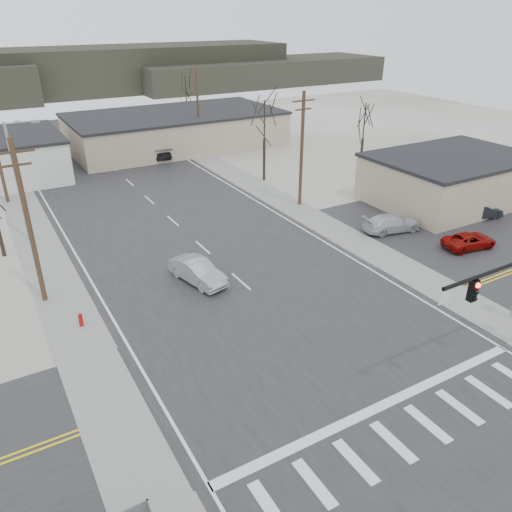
{
  "coord_description": "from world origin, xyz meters",
  "views": [
    {
      "loc": [
        -13.4,
        -17.15,
        16.03
      ],
      "look_at": [
        0.15,
        6.29,
        2.6
      ],
      "focal_mm": 35.0,
      "sensor_mm": 36.0,
      "label": 1
    }
  ],
  "objects_px": {
    "sedan_crossing": "(198,271)",
    "car_parked_silver": "(392,223)",
    "fire_hydrant": "(81,320)",
    "car_far_b": "(17,125)",
    "car_parked_red": "(469,241)",
    "car_parked_dark_b": "(479,211)",
    "car_far_a": "(157,151)"
  },
  "relations": [
    {
      "from": "sedan_crossing",
      "to": "car_parked_silver",
      "type": "distance_m",
      "value": 16.79
    },
    {
      "from": "fire_hydrant",
      "to": "car_parked_silver",
      "type": "relative_size",
      "value": 0.18
    },
    {
      "from": "car_far_b",
      "to": "car_parked_silver",
      "type": "height_order",
      "value": "car_parked_silver"
    },
    {
      "from": "sedan_crossing",
      "to": "car_parked_red",
      "type": "bearing_deg",
      "value": -28.96
    },
    {
      "from": "car_parked_dark_b",
      "to": "car_far_b",
      "type": "bearing_deg",
      "value": 44.13
    },
    {
      "from": "car_parked_dark_b",
      "to": "fire_hydrant",
      "type": "bearing_deg",
      "value": 106.27
    },
    {
      "from": "sedan_crossing",
      "to": "car_far_b",
      "type": "height_order",
      "value": "sedan_crossing"
    },
    {
      "from": "car_parked_red",
      "to": "car_parked_silver",
      "type": "bearing_deg",
      "value": 37.19
    },
    {
      "from": "car_parked_dark_b",
      "to": "sedan_crossing",
      "type": "bearing_deg",
      "value": 102.86
    },
    {
      "from": "fire_hydrant",
      "to": "car_far_a",
      "type": "height_order",
      "value": "car_far_a"
    },
    {
      "from": "fire_hydrant",
      "to": "car_parked_dark_b",
      "type": "height_order",
      "value": "car_parked_dark_b"
    },
    {
      "from": "car_far_a",
      "to": "car_far_b",
      "type": "xyz_separation_m",
      "value": [
        -12.46,
        25.38,
        -0.23
      ]
    },
    {
      "from": "car_far_b",
      "to": "car_parked_dark_b",
      "type": "xyz_separation_m",
      "value": [
        29.45,
        -57.4,
        0.01
      ]
    },
    {
      "from": "fire_hydrant",
      "to": "sedan_crossing",
      "type": "height_order",
      "value": "sedan_crossing"
    },
    {
      "from": "car_far_b",
      "to": "car_parked_red",
      "type": "xyz_separation_m",
      "value": [
        23.85,
        -60.94,
        -0.05
      ]
    },
    {
      "from": "car_far_b",
      "to": "car_parked_silver",
      "type": "relative_size",
      "value": 0.76
    },
    {
      "from": "car_parked_red",
      "to": "car_far_a",
      "type": "bearing_deg",
      "value": 26.69
    },
    {
      "from": "car_far_a",
      "to": "car_parked_silver",
      "type": "distance_m",
      "value": 31.55
    },
    {
      "from": "car_far_a",
      "to": "car_parked_red",
      "type": "xyz_separation_m",
      "value": [
        11.39,
        -35.56,
        -0.27
      ]
    },
    {
      "from": "sedan_crossing",
      "to": "car_far_a",
      "type": "relative_size",
      "value": 0.78
    },
    {
      "from": "car_parked_dark_b",
      "to": "car_parked_silver",
      "type": "distance_m",
      "value": 8.56
    },
    {
      "from": "fire_hydrant",
      "to": "sedan_crossing",
      "type": "bearing_deg",
      "value": 10.25
    },
    {
      "from": "sedan_crossing",
      "to": "car_far_a",
      "type": "xyz_separation_m",
      "value": [
        8.2,
        30.21,
        0.09
      ]
    },
    {
      "from": "sedan_crossing",
      "to": "car_parked_dark_b",
      "type": "bearing_deg",
      "value": -17.8
    },
    {
      "from": "fire_hydrant",
      "to": "car_parked_silver",
      "type": "xyz_separation_m",
      "value": [
        24.57,
        1.27,
        0.27
      ]
    },
    {
      "from": "sedan_crossing",
      "to": "car_far_b",
      "type": "xyz_separation_m",
      "value": [
        -4.26,
        55.59,
        -0.13
      ]
    },
    {
      "from": "car_far_a",
      "to": "car_parked_dark_b",
      "type": "height_order",
      "value": "car_far_a"
    },
    {
      "from": "sedan_crossing",
      "to": "car_parked_silver",
      "type": "xyz_separation_m",
      "value": [
        16.79,
        -0.14,
        -0.07
      ]
    },
    {
      "from": "car_far_b",
      "to": "sedan_crossing",
      "type": "bearing_deg",
      "value": -63.06
    },
    {
      "from": "fire_hydrant",
      "to": "car_far_b",
      "type": "relative_size",
      "value": 0.24
    },
    {
      "from": "fire_hydrant",
      "to": "sedan_crossing",
      "type": "xyz_separation_m",
      "value": [
        7.78,
        1.41,
        0.34
      ]
    },
    {
      "from": "fire_hydrant",
      "to": "car_parked_red",
      "type": "distance_m",
      "value": 27.65
    }
  ]
}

